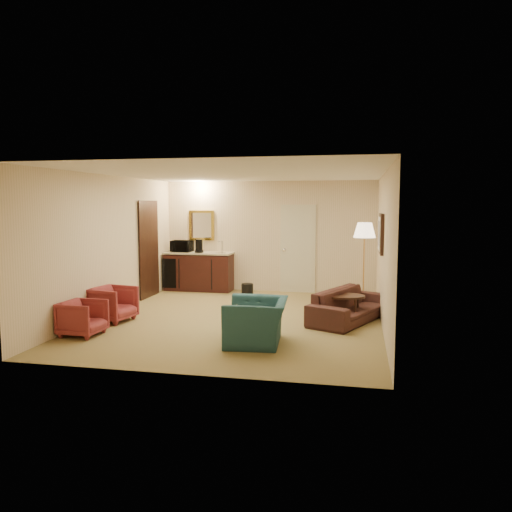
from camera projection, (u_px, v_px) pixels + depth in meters
The scene contains 12 objects.
ground at pixel (239, 319), 9.00m from camera, with size 6.00×6.00×0.00m, color #9B894F.
room_walls at pixel (243, 222), 9.59m from camera, with size 5.02×6.01×2.61m.
wetbar_cabinet at pixel (199, 271), 11.93m from camera, with size 1.64×0.58×0.92m, color black.
sofa at pixel (350, 300), 8.82m from camera, with size 1.91×0.56×0.75m, color black.
teal_armchair at pixel (257, 314), 7.38m from camera, with size 1.01×0.66×0.88m, color #1D424A.
rose_chair_near at pixel (113, 302), 8.80m from camera, with size 0.66×0.62×0.68m, color maroon.
rose_chair_far at pixel (83, 316), 7.84m from camera, with size 0.60×0.56×0.62m, color maroon.
coffee_table at pixel (341, 308), 8.77m from camera, with size 0.84×0.57×0.48m, color black.
floor_lamp at pixel (364, 263), 10.30m from camera, with size 0.45×0.45×1.70m, color gold.
waste_bin at pixel (247, 291), 10.99m from camera, with size 0.26×0.26×0.32m, color black.
microwave at pixel (182, 245), 11.96m from camera, with size 0.49×0.27×0.33m, color black.
coffee_maker at pixel (199, 246), 11.74m from camera, with size 0.17×0.17×0.31m, color black.
Camera 1 is at (2.08, -8.59, 2.07)m, focal length 35.00 mm.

